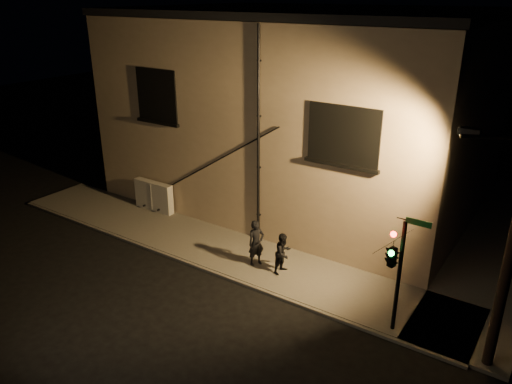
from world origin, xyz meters
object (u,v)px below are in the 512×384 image
Objects in this scene: pedestrian_a at (256,243)px; streetlamp_pole at (507,248)px; utility_cabinet at (154,196)px; pedestrian_b at (283,253)px; traffic_signal at (393,255)px.

pedestrian_a is 0.26× the size of streetlamp_pole.
pedestrian_b is (7.72, -1.39, 0.07)m from utility_cabinet.
streetlamp_pole reaches higher than pedestrian_b.
traffic_signal is (11.92, -2.46, 1.80)m from utility_cabinet.
traffic_signal is at bearing -175.96° from streetlamp_pole.
utility_cabinet is 7.85m from pedestrian_b.
pedestrian_a is 5.63m from traffic_signal.
traffic_signal is at bearing -11.66° from utility_cabinet.
utility_cabinet is 6.79m from pedestrian_a.
utility_cabinet is 1.20× the size of pedestrian_a.
utility_cabinet is at bearing 171.21° from streetlamp_pole.
pedestrian_b is at bearing 172.80° from streetlamp_pole.
streetlamp_pole is (2.74, 0.19, 0.97)m from traffic_signal.
traffic_signal is (4.20, -1.07, 1.73)m from pedestrian_b.
traffic_signal is 2.91m from streetlamp_pole.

